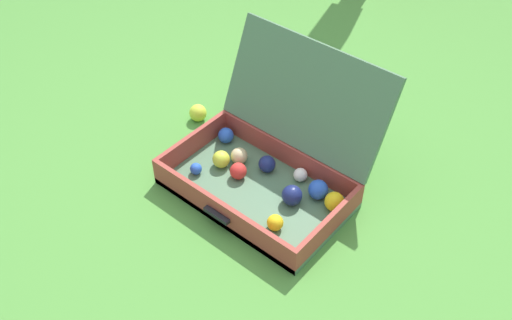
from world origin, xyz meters
TOP-DOWN VIEW (x-y plane):
  - ground_plane at (0.00, 0.00)m, footprint 16.00×16.00m
  - open_suitcase at (0.04, 0.07)m, footprint 0.68×0.59m
  - stray_ball_on_grass at (-0.44, 0.17)m, footprint 0.08×0.08m

SIDE VIEW (x-z plane):
  - ground_plane at x=0.00m, z-range 0.00..0.00m
  - stray_ball_on_grass at x=-0.44m, z-range 0.00..0.08m
  - open_suitcase at x=0.04m, z-range -0.14..0.36m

